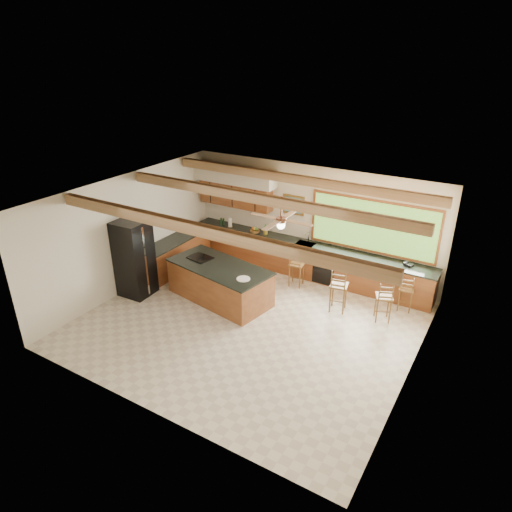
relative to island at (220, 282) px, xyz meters
The scene contains 9 objects.
ground 1.45m from the island, 25.95° to the right, with size 7.20×7.20×0.00m, color beige.
room_shell 2.05m from the island, ahead, with size 7.27×6.54×3.02m.
counter_run 1.96m from the island, 77.80° to the left, with size 7.12×3.10×1.25m.
island is the anchor object (origin of this frame).
refrigerator 2.23m from the island, 156.53° to the right, with size 0.80×0.78×1.98m.
bar_stool_a 2.06m from the island, 49.50° to the left, with size 0.41×0.41×1.03m.
bar_stool_b 2.91m from the island, 18.87° to the left, with size 0.47×0.47×1.12m.
bar_stool_c 3.95m from the island, 15.70° to the left, with size 0.49×0.49×1.03m.
bar_stool_d 4.51m from the island, 23.54° to the left, with size 0.39×0.39×0.95m.
Camera 1 is at (4.71, -7.54, 5.85)m, focal length 32.00 mm.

